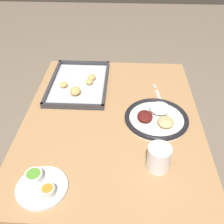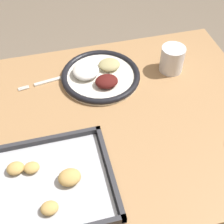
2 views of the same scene
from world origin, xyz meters
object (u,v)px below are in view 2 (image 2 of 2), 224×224
object	(u,v)px
baking_tray	(35,187)
drinking_cup	(172,59)
fork	(51,81)
dinner_plate	(100,75)

from	to	relation	value
baking_tray	drinking_cup	world-z (taller)	drinking_cup
fork	drinking_cup	distance (m)	0.41
dinner_plate	fork	size ratio (longest dim) A/B	1.36
fork	baking_tray	world-z (taller)	baking_tray
drinking_cup	dinner_plate	bearing A→B (deg)	-3.82
dinner_plate	baking_tray	bearing A→B (deg)	55.62
baking_tray	drinking_cup	distance (m)	0.59
dinner_plate	baking_tray	xyz separation A→B (m)	(0.24, 0.36, -0.00)
fork	baking_tray	xyz separation A→B (m)	(0.08, 0.38, 0.01)
fork	baking_tray	size ratio (longest dim) A/B	0.48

